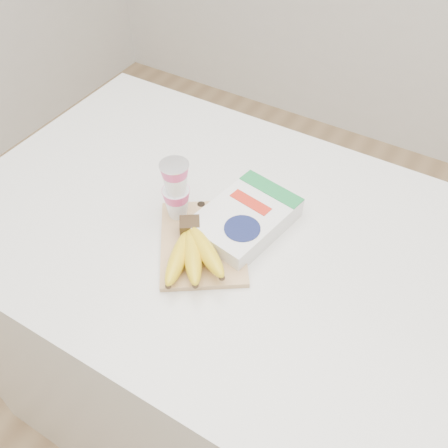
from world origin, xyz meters
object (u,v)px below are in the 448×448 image
yogurt_stack (176,188)px  cutting_board (203,242)px  table (223,336)px  cereal_box (245,219)px  bananas (192,252)px

yogurt_stack → cutting_board: bearing=-23.0°
table → cereal_box: (0.05, 0.03, 0.54)m
yogurt_stack → table: bearing=16.3°
cutting_board → yogurt_stack: (-0.10, 0.04, 0.09)m
table → yogurt_stack: 0.63m
table → cereal_box: size_ratio=4.92×
table → cereal_box: bearing=31.3°
yogurt_stack → cereal_box: 0.18m
table → yogurt_stack: size_ratio=8.43×
cutting_board → table: bearing=48.2°
table → cutting_board: cutting_board is taller
table → yogurt_stack: (-0.11, -0.03, 0.62)m
table → bananas: bananas is taller
cutting_board → bananas: 0.07m
bananas → cereal_box: size_ratio=0.76×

